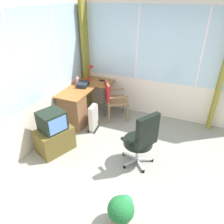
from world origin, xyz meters
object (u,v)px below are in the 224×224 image
Objects in this scene: desk_lamp at (91,70)px; paper_tray at (83,84)px; tv_on_stand at (54,134)px; space_heater at (94,117)px; spray_bottle at (77,80)px; office_chair at (142,138)px; wooden_armchair at (111,96)px; desk at (74,108)px; potted_plant at (121,210)px; tv_remote at (102,80)px.

desk_lamp is 1.28× the size of paper_tray.
space_heater is (0.92, -0.35, -0.07)m from tv_on_stand.
spray_bottle is 2.23m from office_chair.
office_chair is (-1.26, -1.07, -0.02)m from wooden_armchair.
tv_on_stand reaches higher than desk.
desk is 1.55× the size of wooden_armchair.
desk is 4.75× the size of paper_tray.
office_chair is at bearing -123.05° from paper_tray.
potted_plant is (-2.72, -1.80, -0.77)m from desk_lamp.
desk is 1.08m from desk_lamp.
desk_lamp is 0.42× the size of wooden_armchair.
space_heater is (-0.48, -0.63, -0.58)m from spray_bottle.
tv_on_stand is at bearing 98.36° from office_chair.
wooden_armchair is 0.67m from space_heater.
paper_tray reaches higher than space_heater.
potted_plant is (-1.14, -0.07, -0.32)m from office_chair.
tv_remote is (0.92, -0.26, 0.36)m from desk.
tv_remote is at bearing -44.44° from spray_bottle.
desk_lamp reaches higher than potted_plant.
desk is 2.44× the size of space_heater.
office_chair is 2.35× the size of potted_plant.
desk_lamp is 0.47m from spray_bottle.
tv_remote is 0.26× the size of space_heater.
space_heater is 2.25m from potted_plant.
office_chair reaches higher than spray_bottle.
wooden_armchair is at bearing 40.32° from office_chair.
desk is at bearing 90.47° from space_heater.
space_heater is (0.00, -0.47, -0.12)m from desk.
tv_remote is at bearing 12.68° from space_heater.
desk_lamp is 2.38m from office_chair.
paper_tray is at bearing 0.08° from desk.
desk_lamp reaches higher than office_chair.
tv_on_stand is (-1.35, -0.12, -0.45)m from paper_tray.
spray_bottle is at bearing 159.43° from desk_lamp.
office_chair is (-1.57, -1.73, -0.46)m from desk_lamp.
desk_lamp is at bearing 0.92° from paper_tray.
desk_lamp reaches higher than desk.
paper_tray reaches higher than potted_plant.
wooden_armchair is 1.11× the size of tv_on_stand.
space_heater is (-0.58, 0.18, -0.29)m from wooden_armchair.
paper_tray is at bearing -179.08° from desk_lamp.
tv_remote is at bearing -4.44° from tv_on_stand.
potted_plant is (-2.26, -1.79, -0.56)m from paper_tray.
spray_bottle reaches higher than potted_plant.
space_heater is at bearing -89.53° from desk.
wooden_armchair is 0.89× the size of office_chair.
spray_bottle is at bearing 58.40° from office_chair.
wooden_armchair is (-0.31, -0.66, -0.44)m from desk_lamp.
paper_tray reaches higher than tv_remote.
wooden_armchair is 1.65m from office_chair.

